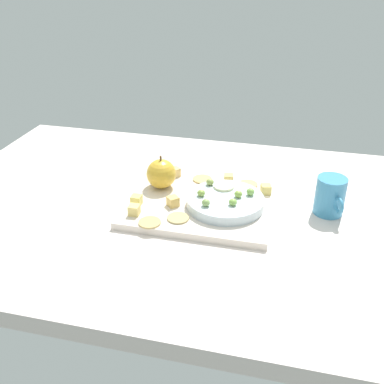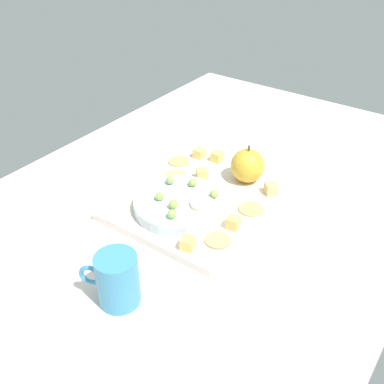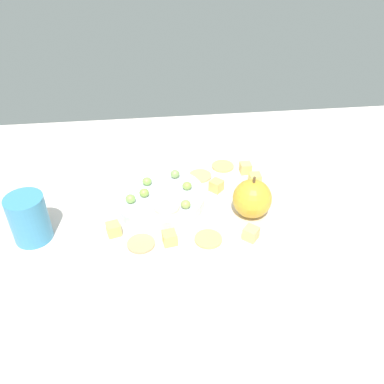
{
  "view_description": "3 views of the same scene",
  "coord_description": "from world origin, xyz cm",
  "px_view_note": "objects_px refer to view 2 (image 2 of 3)",
  "views": [
    {
      "loc": [
        15.64,
        -93.84,
        61.0
      ],
      "look_at": [
        -6.83,
        -1.19,
        8.78
      ],
      "focal_mm": 42.46,
      "sensor_mm": 36.0,
      "label": 1
    },
    {
      "loc": [
        61.15,
        45.22,
        61.56
      ],
      "look_at": [
        -2.58,
        -0.26,
        8.09
      ],
      "focal_mm": 42.66,
      "sensor_mm": 36.0,
      "label": 2
    },
    {
      "loc": [
        2.03,
        64.19,
        56.47
      ],
      "look_at": [
        -5.14,
        1.91,
        9.82
      ],
      "focal_mm": 37.57,
      "sensor_mm": 36.0,
      "label": 3
    }
  ],
  "objects_px": {
    "cheese_cube_2": "(234,222)",
    "grape_5": "(160,196)",
    "cracker_2": "(179,161)",
    "cheese_cube_4": "(202,174)",
    "apple_whole": "(248,166)",
    "grape_2": "(172,204)",
    "cracker_3": "(175,176)",
    "serving_dish": "(179,204)",
    "cheese_cube_3": "(199,153)",
    "cheese_cube_0": "(217,157)",
    "cracker_0": "(251,209)",
    "cup": "(117,279)",
    "grape_1": "(172,214)",
    "apple_slice_0": "(201,205)",
    "cracker_1": "(218,240)",
    "grape_4": "(170,180)",
    "grape_0": "(214,194)",
    "cheese_cube_1": "(271,189)",
    "platter": "(198,199)",
    "cheese_cube_5": "(188,243)",
    "grape_3": "(193,183)"
  },
  "relations": [
    {
      "from": "cheese_cube_0",
      "to": "apple_slice_0",
      "type": "xyz_separation_m",
      "value": [
        0.2,
        0.09,
        0.01
      ]
    },
    {
      "from": "grape_0",
      "to": "apple_whole",
      "type": "bearing_deg",
      "value": 178.15
    },
    {
      "from": "cheese_cube_2",
      "to": "cracker_1",
      "type": "height_order",
      "value": "cheese_cube_2"
    },
    {
      "from": "serving_dish",
      "to": "cup",
      "type": "distance_m",
      "value": 0.25
    },
    {
      "from": "cracker_2",
      "to": "grape_5",
      "type": "relative_size",
      "value": 2.64
    },
    {
      "from": "grape_2",
      "to": "grape_4",
      "type": "relative_size",
      "value": 1.0
    },
    {
      "from": "cheese_cube_4",
      "to": "grape_5",
      "type": "xyz_separation_m",
      "value": [
        0.14,
        -0.0,
        0.02
      ]
    },
    {
      "from": "apple_slice_0",
      "to": "grape_2",
      "type": "bearing_deg",
      "value": -49.85
    },
    {
      "from": "cheese_cube_5",
      "to": "grape_0",
      "type": "relative_size",
      "value": 1.25
    },
    {
      "from": "cracker_0",
      "to": "grape_4",
      "type": "relative_size",
      "value": 2.64
    },
    {
      "from": "cheese_cube_3",
      "to": "cup",
      "type": "xyz_separation_m",
      "value": [
        0.44,
        0.14,
        0.02
      ]
    },
    {
      "from": "cheese_cube_4",
      "to": "grape_0",
      "type": "bearing_deg",
      "value": 47.93
    },
    {
      "from": "cracker_1",
      "to": "grape_0",
      "type": "bearing_deg",
      "value": -142.95
    },
    {
      "from": "cheese_cube_2",
      "to": "grape_0",
      "type": "distance_m",
      "value": 0.08
    },
    {
      "from": "serving_dish",
      "to": "cheese_cube_3",
      "type": "xyz_separation_m",
      "value": [
        -0.2,
        -0.09,
        0.0
      ]
    },
    {
      "from": "platter",
      "to": "cheese_cube_5",
      "type": "bearing_deg",
      "value": 28.84
    },
    {
      "from": "cup",
      "to": "serving_dish",
      "type": "bearing_deg",
      "value": -166.83
    },
    {
      "from": "cheese_cube_1",
      "to": "apple_slice_0",
      "type": "bearing_deg",
      "value": -26.9
    },
    {
      "from": "platter",
      "to": "cheese_cube_0",
      "type": "distance_m",
      "value": 0.16
    },
    {
      "from": "grape_3",
      "to": "cup",
      "type": "bearing_deg",
      "value": 11.95
    },
    {
      "from": "apple_whole",
      "to": "grape_2",
      "type": "distance_m",
      "value": 0.21
    },
    {
      "from": "platter",
      "to": "cheese_cube_4",
      "type": "relative_size",
      "value": 14.72
    },
    {
      "from": "grape_4",
      "to": "apple_slice_0",
      "type": "bearing_deg",
      "value": 74.26
    },
    {
      "from": "cheese_cube_3",
      "to": "grape_4",
      "type": "xyz_separation_m",
      "value": [
        0.16,
        0.04,
        0.02
      ]
    },
    {
      "from": "cheese_cube_2",
      "to": "grape_1",
      "type": "distance_m",
      "value": 0.12
    },
    {
      "from": "grape_4",
      "to": "cup",
      "type": "distance_m",
      "value": 0.3
    },
    {
      "from": "grape_0",
      "to": "cup",
      "type": "height_order",
      "value": "cup"
    },
    {
      "from": "grape_5",
      "to": "grape_1",
      "type": "bearing_deg",
      "value": 59.66
    },
    {
      "from": "cheese_cube_2",
      "to": "cracker_0",
      "type": "relative_size",
      "value": 0.47
    },
    {
      "from": "serving_dish",
      "to": "cheese_cube_0",
      "type": "relative_size",
      "value": 7.76
    },
    {
      "from": "grape_4",
      "to": "grape_0",
      "type": "bearing_deg",
      "value": 96.54
    },
    {
      "from": "apple_slice_0",
      "to": "cheese_cube_2",
      "type": "bearing_deg",
      "value": 94.44
    },
    {
      "from": "cracker_3",
      "to": "grape_1",
      "type": "bearing_deg",
      "value": 35.49
    },
    {
      "from": "cracker_2",
      "to": "grape_0",
      "type": "xyz_separation_m",
      "value": [
        0.1,
        0.17,
        0.03
      ]
    },
    {
      "from": "cracker_1",
      "to": "cracker_2",
      "type": "bearing_deg",
      "value": -129.06
    },
    {
      "from": "cheese_cube_5",
      "to": "serving_dish",
      "type": "bearing_deg",
      "value": -135.82
    },
    {
      "from": "cracker_1",
      "to": "serving_dish",
      "type": "bearing_deg",
      "value": -108.02
    },
    {
      "from": "apple_whole",
      "to": "cracker_3",
      "type": "distance_m",
      "value": 0.17
    },
    {
      "from": "cracker_0",
      "to": "grape_5",
      "type": "xyz_separation_m",
      "value": [
        0.11,
        -0.15,
        0.03
      ]
    },
    {
      "from": "apple_whole",
      "to": "cheese_cube_5",
      "type": "distance_m",
      "value": 0.27
    },
    {
      "from": "cheese_cube_5",
      "to": "cracker_3",
      "type": "relative_size",
      "value": 0.47
    },
    {
      "from": "cup",
      "to": "grape_0",
      "type": "bearing_deg",
      "value": -179.38
    },
    {
      "from": "cheese_cube_2",
      "to": "grape_5",
      "type": "bearing_deg",
      "value": -76.51
    },
    {
      "from": "cracker_0",
      "to": "serving_dish",
      "type": "bearing_deg",
      "value": -55.63
    },
    {
      "from": "apple_whole",
      "to": "cheese_cube_2",
      "type": "height_order",
      "value": "apple_whole"
    },
    {
      "from": "cracker_2",
      "to": "grape_5",
      "type": "height_order",
      "value": "grape_5"
    },
    {
      "from": "grape_0",
      "to": "cheese_cube_1",
      "type": "bearing_deg",
      "value": 146.82
    },
    {
      "from": "grape_5",
      "to": "platter",
      "type": "bearing_deg",
      "value": 157.57
    },
    {
      "from": "cheese_cube_0",
      "to": "cracker_0",
      "type": "distance_m",
      "value": 0.21
    },
    {
      "from": "serving_dish",
      "to": "cracker_2",
      "type": "distance_m",
      "value": 0.19
    }
  ]
}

